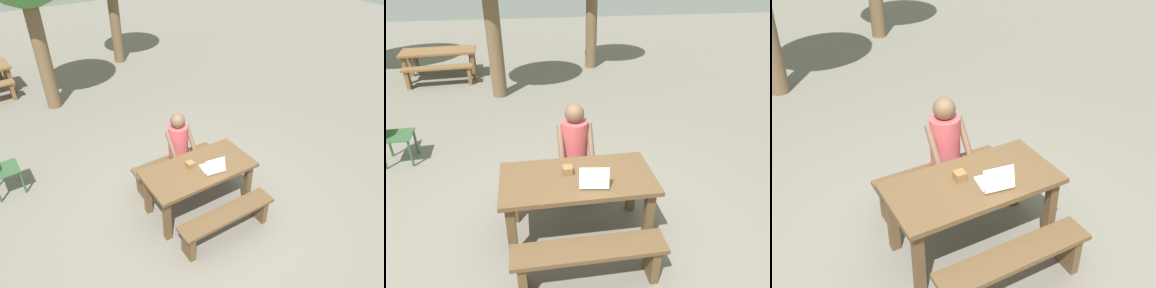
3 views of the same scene
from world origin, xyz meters
TOP-DOWN VIEW (x-y plane):
  - ground_plane at (0.00, 0.00)m, footprint 30.00×30.00m
  - picnic_table_front at (0.00, 0.00)m, footprint 1.61×0.80m
  - bench_near at (0.00, -0.71)m, footprint 1.43×0.30m
  - bench_far at (0.00, 0.71)m, footprint 1.43×0.30m
  - laptop at (0.14, -0.15)m, footprint 0.33×0.32m
  - small_pouch at (-0.09, 0.08)m, footprint 0.10×0.11m
  - person_seated at (0.08, 0.67)m, footprint 0.43×0.42m

SIDE VIEW (x-z plane):
  - ground_plane at x=0.00m, z-range 0.00..0.00m
  - bench_near at x=0.00m, z-range 0.10..0.56m
  - bench_far at x=0.00m, z-range 0.10..0.56m
  - picnic_table_front at x=0.00m, z-range 0.25..1.01m
  - person_seated at x=0.08m, z-range 0.12..1.40m
  - small_pouch at x=-0.09m, z-range 0.76..0.84m
  - laptop at x=0.14m, z-range 0.70..0.93m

